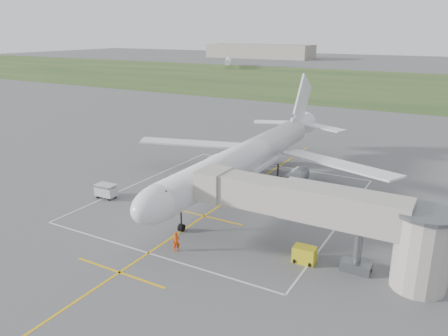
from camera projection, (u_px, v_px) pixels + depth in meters
The scene contains 11 objects.
ground at pixel (244, 190), 58.21m from camera, with size 700.00×700.00×0.00m, color #525254.
grass_strip at pixel (400, 86), 165.91m from camera, with size 700.00×120.00×0.02m, color #2C481F.
apron_markings at pixel (222, 204), 53.39m from camera, with size 28.20×60.00×0.01m.
airliner at pixel (247, 157), 57.51m from camera, with size 38.93×46.75×13.52m.
jet_bridge at pixel (334, 217), 38.18m from camera, with size 23.40×5.00×7.20m.
gpu_unit at pixel (304, 255), 39.80m from camera, with size 2.09×1.51×1.53m.
baggage_cart at pixel (106, 191), 55.10m from camera, with size 2.66×1.67×1.80m.
ramp_worker_nose at pixel (176, 242), 41.76m from camera, with size 0.71×0.46×1.94m, color #D83D06.
ramp_worker_wing at pixel (213, 171), 63.39m from camera, with size 0.81×0.63×1.66m, color #DC5606.
distant_hangars at pixel (408, 54), 283.97m from camera, with size 345.00×49.00×12.00m.
distant_aircraft at pixel (388, 66), 213.86m from camera, with size 188.03×43.88×8.85m.
Camera 1 is at (24.69, -48.79, 20.35)m, focal length 35.00 mm.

